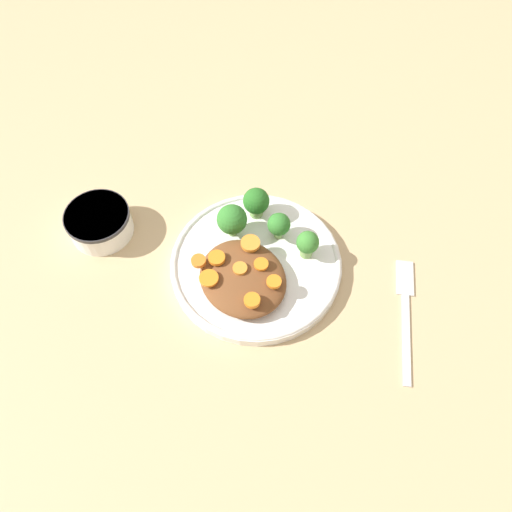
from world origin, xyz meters
The scene contains 17 objects.
ground_plane centered at (0.00, 0.00, 0.00)m, with size 4.00×4.00×0.00m, color tan.
plate centered at (0.00, 0.00, 0.01)m, with size 0.24×0.24×0.02m.
dip_bowl centered at (-0.19, -0.15, 0.02)m, with size 0.10×0.10×0.04m.
stew_mound centered at (0.02, -0.03, 0.03)m, with size 0.13×0.11×0.03m, color brown.
broccoli_floret_0 centered at (-0.02, 0.05, 0.04)m, with size 0.03×0.03×0.05m.
broccoli_floret_1 centered at (-0.07, 0.05, 0.04)m, with size 0.04×0.04×0.05m.
broccoli_floret_2 centered at (0.03, 0.07, 0.04)m, with size 0.03×0.03×0.05m.
broccoli_floret_3 centered at (-0.06, 0.00, 0.05)m, with size 0.04×0.04×0.06m.
carrot_slice_0 centered at (0.00, -0.08, 0.05)m, with size 0.03×0.03×0.00m, color orange.
carrot_slice_1 centered at (-0.01, 0.00, 0.05)m, with size 0.03×0.03×0.01m, color orange.
carrot_slice_2 centered at (0.02, -0.01, 0.05)m, with size 0.02×0.02×0.00m, color orange.
carrot_slice_3 centered at (0.05, -0.01, 0.05)m, with size 0.02×0.02×0.01m, color orange.
carrot_slice_4 centered at (0.01, -0.03, 0.05)m, with size 0.02×0.02×0.00m, color orange.
carrot_slice_5 centered at (0.06, -0.05, 0.05)m, with size 0.02×0.02×0.01m, color orange.
carrot_slice_6 centered at (-0.03, -0.07, 0.05)m, with size 0.02×0.02×0.01m, color orange.
carrot_slice_7 centered at (-0.02, -0.05, 0.05)m, with size 0.02×0.02×0.01m, color orange.
fork centered at (0.17, 0.13, 0.00)m, with size 0.15×0.14×0.01m.
Camera 1 is at (0.30, -0.21, 0.62)m, focal length 35.00 mm.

